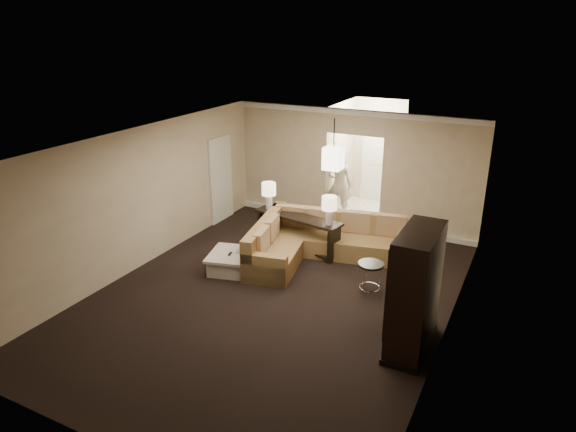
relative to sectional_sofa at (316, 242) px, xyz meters
The scene contains 19 objects.
ground 1.85m from the sectional_sofa, 90.54° to the right, with size 8.00×8.00×0.00m, color black.
wall_back 2.42m from the sectional_sofa, 90.45° to the left, with size 6.00×0.04×2.80m, color beige.
wall_front 5.91m from the sectional_sofa, 90.17° to the right, with size 6.00×0.04×2.80m, color beige.
wall_left 3.67m from the sectional_sofa, 148.97° to the right, with size 0.04×8.00×2.80m, color beige.
wall_right 3.65m from the sectional_sofa, 31.33° to the right, with size 0.04×8.00×2.80m, color beige.
ceiling 3.05m from the sectional_sofa, 90.54° to the right, with size 6.00×8.00×0.02m, color white.
crown_molding 3.19m from the sectional_sofa, 90.46° to the left, with size 6.00×0.10×0.12m, color white.
baseboard 2.15m from the sectional_sofa, 90.46° to the left, with size 6.00×0.10×0.12m, color white.
side_door 3.22m from the sectional_sofa, 161.76° to the left, with size 0.05×0.90×2.10m, color white.
foyer 3.65m from the sectional_sofa, 90.28° to the left, with size 1.44×2.02×2.80m.
sectional_sofa is the anchor object (origin of this frame).
coffee_table 1.78m from the sectional_sofa, 133.32° to the right, with size 1.13×1.13×0.39m.
console_table 0.55m from the sectional_sofa, 160.12° to the left, with size 2.08×0.80×0.78m.
armoire 3.46m from the sectional_sofa, 41.12° to the right, with size 0.57×1.33×1.91m.
drink_table 1.76m from the sectional_sofa, 31.67° to the right, with size 0.47×0.47×0.59m.
table_lamp_left 1.56m from the sectional_sofa, 166.12° to the left, with size 0.31×0.31×0.60m.
table_lamp_right 0.87m from the sectional_sofa, 11.37° to the left, with size 0.31×0.31×0.60m.
pendant_light 1.83m from the sectional_sofa, 91.11° to the left, with size 0.38×0.38×1.09m.
person 2.60m from the sectional_sofa, 100.65° to the left, with size 0.68×0.45×1.88m, color beige.
Camera 1 is at (3.93, -7.21, 4.67)m, focal length 32.00 mm.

